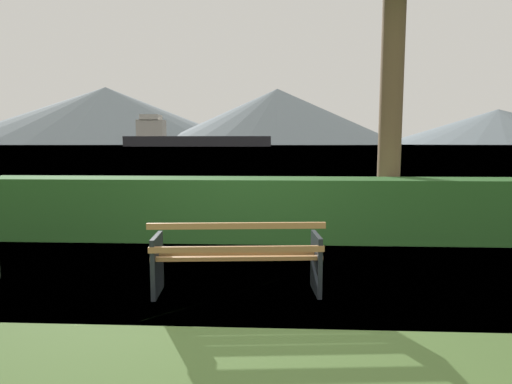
% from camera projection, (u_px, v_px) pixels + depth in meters
% --- Properties ---
extents(ground_plane, '(1400.00, 1400.00, 0.00)m').
position_uv_depth(ground_plane, '(237.00, 292.00, 4.92)').
color(ground_plane, '#4C6B33').
extents(water_surface, '(620.00, 620.00, 0.00)m').
position_uv_depth(water_surface, '(277.00, 145.00, 311.60)').
color(water_surface, '#7A99A8').
rests_on(water_surface, ground_plane).
extents(park_bench, '(1.92, 0.72, 0.87)m').
position_uv_depth(park_bench, '(237.00, 257.00, 4.81)').
color(park_bench, '#A0703F').
rests_on(park_bench, ground_plane).
extents(hedge_row, '(9.62, 0.89, 1.09)m').
position_uv_depth(hedge_row, '(252.00, 209.00, 7.60)').
color(hedge_row, '#285B23').
rests_on(hedge_row, ground_plane).
extents(cargo_ship_large, '(73.74, 11.06, 15.86)m').
position_uv_depth(cargo_ship_large, '(187.00, 138.00, 216.22)').
color(cargo_ship_large, '#232328').
rests_on(cargo_ship_large, water_surface).
extents(distant_hills, '(868.05, 414.03, 79.16)m').
position_uv_depth(distant_hills, '(209.00, 118.00, 572.92)').
color(distant_hills, gray).
rests_on(distant_hills, ground_plane).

